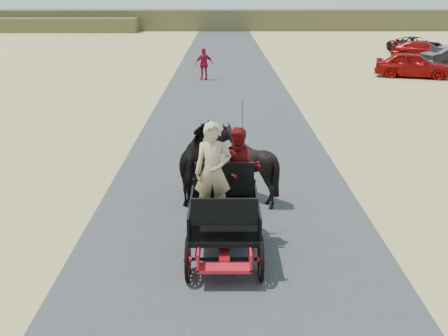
{
  "coord_description": "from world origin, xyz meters",
  "views": [
    {
      "loc": [
        -0.16,
        -8.91,
        4.71
      ],
      "look_at": [
        -0.13,
        2.11,
        1.2
      ],
      "focal_mm": 45.0,
      "sensor_mm": 36.0,
      "label": 1
    }
  ],
  "objects_px": {
    "car_a": "(413,65)",
    "car_c": "(423,50)",
    "carriage": "(224,238)",
    "pedestrian": "(204,64)",
    "horse_right": "(248,164)",
    "car_d": "(416,44)",
    "horse_left": "(200,164)"
  },
  "relations": [
    {
      "from": "carriage",
      "to": "car_c",
      "type": "relative_size",
      "value": 0.55
    },
    {
      "from": "horse_left",
      "to": "car_c",
      "type": "bearing_deg",
      "value": -117.95
    },
    {
      "from": "car_a",
      "to": "horse_right",
      "type": "bearing_deg",
      "value": 170.71
    },
    {
      "from": "horse_right",
      "to": "car_d",
      "type": "height_order",
      "value": "horse_right"
    },
    {
      "from": "pedestrian",
      "to": "car_a",
      "type": "relative_size",
      "value": 0.42
    },
    {
      "from": "car_a",
      "to": "car_d",
      "type": "bearing_deg",
      "value": -0.3
    },
    {
      "from": "carriage",
      "to": "car_c",
      "type": "bearing_deg",
      "value": 65.27
    },
    {
      "from": "car_c",
      "to": "car_d",
      "type": "distance_m",
      "value": 4.93
    },
    {
      "from": "car_d",
      "to": "car_a",
      "type": "bearing_deg",
      "value": 144.4
    },
    {
      "from": "horse_right",
      "to": "car_a",
      "type": "distance_m",
      "value": 21.61
    },
    {
      "from": "carriage",
      "to": "horse_left",
      "type": "height_order",
      "value": "horse_left"
    },
    {
      "from": "car_d",
      "to": "pedestrian",
      "type": "bearing_deg",
      "value": 114.28
    },
    {
      "from": "carriage",
      "to": "horse_right",
      "type": "distance_m",
      "value": 3.09
    },
    {
      "from": "car_a",
      "to": "car_c",
      "type": "bearing_deg",
      "value": -3.76
    },
    {
      "from": "car_d",
      "to": "carriage",
      "type": "bearing_deg",
      "value": 140.03
    },
    {
      "from": "carriage",
      "to": "horse_right",
      "type": "bearing_deg",
      "value": 79.61
    },
    {
      "from": "carriage",
      "to": "car_d",
      "type": "xyz_separation_m",
      "value": [
        15.11,
        35.33,
        0.25
      ]
    },
    {
      "from": "car_c",
      "to": "car_d",
      "type": "bearing_deg",
      "value": 12.34
    },
    {
      "from": "carriage",
      "to": "car_a",
      "type": "distance_m",
      "value": 24.54
    },
    {
      "from": "car_d",
      "to": "horse_right",
      "type": "bearing_deg",
      "value": 138.94
    },
    {
      "from": "car_c",
      "to": "pedestrian",
      "type": "bearing_deg",
      "value": 146.32
    },
    {
      "from": "horse_left",
      "to": "pedestrian",
      "type": "distance_m",
      "value": 18.25
    },
    {
      "from": "car_c",
      "to": "car_d",
      "type": "height_order",
      "value": "car_c"
    },
    {
      "from": "carriage",
      "to": "pedestrian",
      "type": "distance_m",
      "value": 21.28
    },
    {
      "from": "carriage",
      "to": "car_d",
      "type": "bearing_deg",
      "value": 66.84
    },
    {
      "from": "horse_right",
      "to": "pedestrian",
      "type": "bearing_deg",
      "value": -85.04
    },
    {
      "from": "pedestrian",
      "to": "car_d",
      "type": "bearing_deg",
      "value": -158.33
    },
    {
      "from": "pedestrian",
      "to": "car_c",
      "type": "height_order",
      "value": "pedestrian"
    },
    {
      "from": "carriage",
      "to": "horse_right",
      "type": "xyz_separation_m",
      "value": [
        0.55,
        3.0,
        0.49
      ]
    },
    {
      "from": "horse_left",
      "to": "car_c",
      "type": "xyz_separation_m",
      "value": [
        14.6,
        27.52,
        -0.21
      ]
    },
    {
      "from": "carriage",
      "to": "car_c",
      "type": "distance_m",
      "value": 33.6
    },
    {
      "from": "pedestrian",
      "to": "car_c",
      "type": "xyz_separation_m",
      "value": [
        15.09,
        9.27,
        -0.23
      ]
    }
  ]
}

